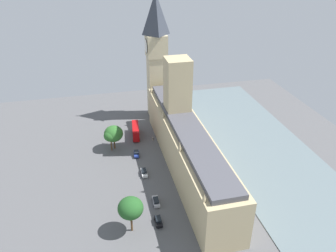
# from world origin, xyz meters

# --- Properties ---
(ground_plane) EXTENTS (143.69, 143.69, 0.00)m
(ground_plane) POSITION_xyz_m (0.00, 0.00, 0.00)
(ground_plane) COLOR #565659
(river_thames) EXTENTS (35.28, 129.32, 0.25)m
(river_thames) POSITION_xyz_m (-32.70, 0.00, 0.12)
(river_thames) COLOR slate
(river_thames) RESTS_ON ground
(parliament_building) EXTENTS (12.23, 73.69, 34.64)m
(parliament_building) POSITION_xyz_m (-2.00, -1.87, 9.40)
(parliament_building) COLOR tan
(parliament_building) RESTS_ON ground
(clock_tower) EXTENTS (8.35, 8.35, 52.75)m
(clock_tower) POSITION_xyz_m (-0.53, -42.19, 27.26)
(clock_tower) COLOR #CCBA8E
(clock_tower) RESTS_ON ground
(double_decker_bus_near_tower) EXTENTS (3.60, 10.70, 4.75)m
(double_decker_bus_near_tower) POSITION_xyz_m (11.69, -25.16, 2.63)
(double_decker_bus_near_tower) COLOR #B20C0F
(double_decker_bus_near_tower) RESTS_ON ground
(car_blue_opposite_hall) EXTENTS (2.22, 4.45, 1.74)m
(car_blue_opposite_hall) POSITION_xyz_m (13.49, -11.56, 0.89)
(car_blue_opposite_hall) COLOR navy
(car_blue_opposite_hall) RESTS_ON ground
(car_white_midblock) EXTENTS (2.08, 4.78, 1.74)m
(car_white_midblock) POSITION_xyz_m (12.67, 0.21, 0.89)
(car_white_midblock) COLOR silver
(car_white_midblock) RESTS_ON ground
(car_silver_leading) EXTENTS (1.97, 4.81, 1.74)m
(car_silver_leading) POSITION_xyz_m (11.64, 15.02, 0.89)
(car_silver_leading) COLOR #B7B7BC
(car_silver_leading) RESTS_ON ground
(car_black_under_trees) EXTENTS (1.88, 4.27, 1.74)m
(car_black_under_trees) POSITION_xyz_m (12.58, 22.94, 0.89)
(car_black_under_trees) COLOR black
(car_black_under_trees) RESTS_ON ground
(pedestrian_by_river_gate) EXTENTS (0.59, 0.48, 1.64)m
(pedestrian_by_river_gate) POSITION_xyz_m (5.70, -20.64, 0.74)
(pedestrian_by_river_gate) COLOR gray
(pedestrian_by_river_gate) RESTS_ON ground
(plane_tree_trailing) EXTENTS (6.95, 6.95, 9.34)m
(plane_tree_trailing) POSITION_xyz_m (20.70, -18.29, 6.36)
(plane_tree_trailing) COLOR brown
(plane_tree_trailing) RESTS_ON ground
(plane_tree_far_end) EXTENTS (4.96, 4.96, 8.38)m
(plane_tree_far_end) POSITION_xyz_m (21.88, -17.24, 6.21)
(plane_tree_far_end) COLOR brown
(plane_tree_far_end) RESTS_ON ground
(plane_tree_kerbside) EXTENTS (6.71, 6.71, 10.68)m
(plane_tree_kerbside) POSITION_xyz_m (20.00, 23.79, 7.80)
(plane_tree_kerbside) COLOR brown
(plane_tree_kerbside) RESTS_ON ground
(street_lamp_corner) EXTENTS (0.56, 0.56, 6.87)m
(street_lamp_corner) POSITION_xyz_m (20.41, -22.02, 4.74)
(street_lamp_corner) COLOR black
(street_lamp_corner) RESTS_ON ground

